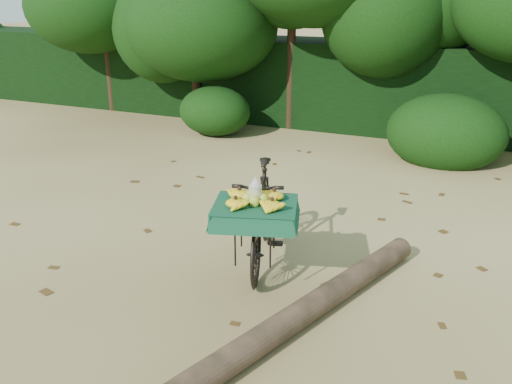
% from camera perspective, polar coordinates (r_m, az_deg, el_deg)
% --- Properties ---
extents(ground, '(80.00, 80.00, 0.00)m').
position_cam_1_polar(ground, '(6.42, 1.39, -5.48)').
color(ground, tan).
rests_on(ground, ground).
extents(vendor_bicycle, '(1.16, 1.94, 1.10)m').
position_cam_1_polar(vendor_bicycle, '(5.78, 0.57, -2.43)').
color(vendor_bicycle, black).
rests_on(vendor_bicycle, ground).
extents(fallen_log, '(1.29, 3.16, 0.24)m').
position_cam_1_polar(fallen_log, '(5.04, 5.92, -11.89)').
color(fallen_log, brown).
rests_on(fallen_log, ground).
extents(hedge_backdrop, '(26.00, 1.80, 1.80)m').
position_cam_1_polar(hedge_backdrop, '(12.00, 13.29, 10.77)').
color(hedge_backdrop, black).
rests_on(hedge_backdrop, ground).
extents(tree_row, '(14.50, 2.00, 4.00)m').
position_cam_1_polar(tree_row, '(11.23, 9.55, 16.06)').
color(tree_row, black).
rests_on(tree_row, ground).
extents(bush_clumps, '(8.80, 1.70, 0.90)m').
position_cam_1_polar(bush_clumps, '(10.06, 13.62, 6.33)').
color(bush_clumps, black).
rests_on(bush_clumps, ground).
extents(leaf_litter, '(7.00, 7.30, 0.01)m').
position_cam_1_polar(leaf_litter, '(6.97, 3.45, -3.30)').
color(leaf_litter, '#4D3314').
rests_on(leaf_litter, ground).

